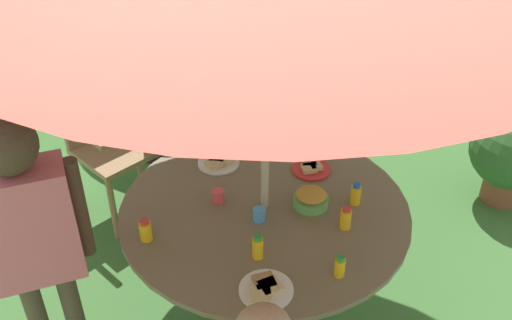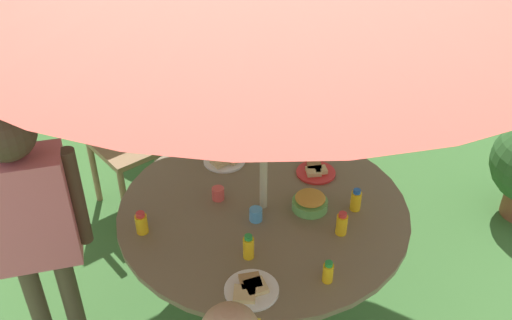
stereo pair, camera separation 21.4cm
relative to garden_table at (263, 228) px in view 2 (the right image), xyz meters
The scene contains 17 objects.
ground_plane 0.58m from the garden_table, ahead, with size 10.00×10.00×0.02m, color #3D6B33.
garden_table is the anchor object (origin of this frame).
wooden_chair 1.34m from the garden_table, 134.03° to the left, with size 0.67×0.67×1.07m.
dome_tent 2.33m from the garden_table, 107.08° to the left, with size 1.79×1.79×1.40m.
child_in_white_shirt 1.04m from the garden_table, 123.78° to the left, with size 0.34×0.39×1.31m.
child_in_pink_shirt 1.09m from the garden_table, 161.35° to the right, with size 0.46×0.31×1.42m.
snack_bowl 0.29m from the garden_table, ahead, with size 0.17×0.17×0.08m.
plate_mid_right 0.45m from the garden_table, 122.11° to the left, with size 0.22×0.22×0.03m.
plate_front_edge 0.42m from the garden_table, 48.64° to the left, with size 0.20×0.20×0.03m.
plate_mid_left 0.56m from the garden_table, 91.99° to the right, with size 0.22×0.22×0.03m.
juice_bottle_near_left 0.40m from the garden_table, 97.22° to the right, with size 0.05×0.05×0.12m.
juice_bottle_near_right 0.61m from the garden_table, 157.83° to the right, with size 0.06×0.06×0.11m.
juice_bottle_far_left 0.58m from the garden_table, 57.93° to the right, with size 0.04×0.04×0.10m.
juice_bottle_far_right 0.44m from the garden_table, 24.63° to the right, with size 0.05×0.05×0.12m.
juice_bottle_center_front 0.48m from the garden_table, ahead, with size 0.05×0.05×0.12m.
cup_near 0.29m from the garden_table, 168.69° to the left, with size 0.06×0.06×0.06m, color #E04C47.
cup_far 0.20m from the garden_table, 106.25° to the right, with size 0.06×0.06×0.06m, color #4C99D8.
Camera 2 is at (0.11, -2.13, 2.45)m, focal length 39.99 mm.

